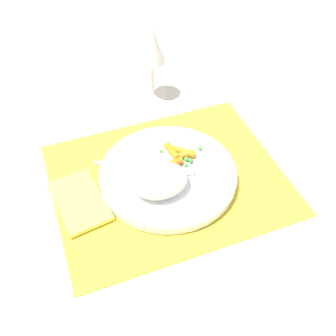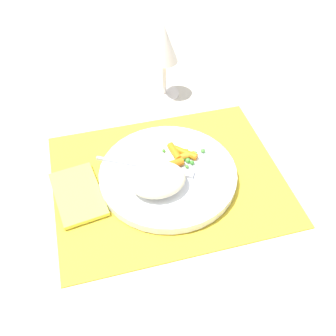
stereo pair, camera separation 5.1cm
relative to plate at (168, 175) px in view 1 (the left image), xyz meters
name	(u,v)px [view 1 (the left image)]	position (x,y,z in m)	size (l,w,h in m)	color
ground_plane	(168,179)	(0.00, 0.00, -0.01)	(2.40, 2.40, 0.00)	beige
placemat	(168,178)	(0.00, 0.00, -0.01)	(0.45, 0.36, 0.01)	gold
plate	(168,175)	(0.00, 0.00, 0.00)	(0.27, 0.27, 0.02)	white
rice_mound	(160,180)	(-0.03, -0.03, 0.03)	(0.11, 0.09, 0.04)	beige
carrot_portion	(177,155)	(0.03, 0.03, 0.02)	(0.08, 0.07, 0.02)	orange
pea_scatter	(187,156)	(0.05, 0.02, 0.01)	(0.08, 0.06, 0.01)	#569D3B
fork	(154,169)	(-0.02, 0.01, 0.01)	(0.18, 0.10, 0.01)	#B9B9B9
wine_glass	(152,47)	(0.06, 0.28, 0.11)	(0.07, 0.07, 0.18)	silver
napkin	(79,201)	(-0.18, 0.00, 0.00)	(0.08, 0.14, 0.01)	#EAE54C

